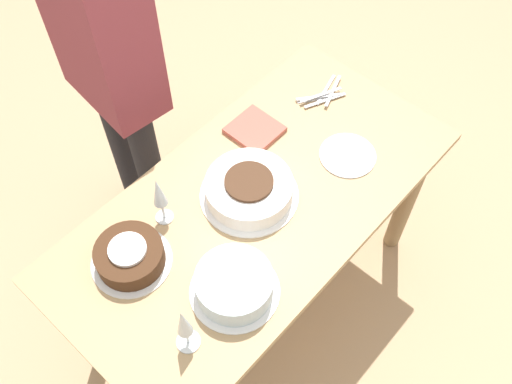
{
  "coord_description": "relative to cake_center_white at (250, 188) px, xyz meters",
  "views": [
    {
      "loc": [
        0.76,
        0.69,
        2.32
      ],
      "look_at": [
        0.0,
        0.0,
        0.81
      ],
      "focal_mm": 40.0,
      "sensor_mm": 36.0,
      "label": 1
    }
  ],
  "objects": [
    {
      "name": "napkin_stack",
      "position": [
        -0.21,
        -0.17,
        -0.03
      ],
      "size": [
        0.16,
        0.17,
        0.02
      ],
      "color": "#B75B4C",
      "rests_on": "dining_table"
    },
    {
      "name": "wine_glass_near",
      "position": [
        0.48,
        0.21,
        0.09
      ],
      "size": [
        0.07,
        0.07,
        0.21
      ],
      "color": "silver",
      "rests_on": "dining_table"
    },
    {
      "name": "wine_glass_far",
      "position": [
        0.25,
        -0.14,
        0.1
      ],
      "size": [
        0.06,
        0.06,
        0.21
      ],
      "color": "silver",
      "rests_on": "dining_table"
    },
    {
      "name": "ground_plane",
      "position": [
        0.0,
        0.03,
        -0.8
      ],
      "size": [
        12.0,
        12.0,
        0.0
      ],
      "primitive_type": "plane",
      "color": "tan"
    },
    {
      "name": "cake_center_white",
      "position": [
        0.0,
        0.0,
        0.0
      ],
      "size": [
        0.33,
        0.33,
        0.09
      ],
      "color": "white",
      "rests_on": "dining_table"
    },
    {
      "name": "cake_back_decorated",
      "position": [
        0.28,
        0.2,
        0.01
      ],
      "size": [
        0.27,
        0.27,
        0.09
      ],
      "color": "white",
      "rests_on": "dining_table"
    },
    {
      "name": "fork_pile",
      "position": [
        -0.51,
        -0.09,
        -0.03
      ],
      "size": [
        0.22,
        0.13,
        0.02
      ],
      "color": "silver",
      "rests_on": "dining_table"
    },
    {
      "name": "person_cutting",
      "position": [
        -0.01,
        -0.68,
        0.13
      ],
      "size": [
        0.26,
        0.42,
        1.55
      ],
      "rotation": [
        0.0,
        0.0,
        1.46
      ],
      "color": "#232328",
      "rests_on": "ground_plane"
    },
    {
      "name": "dining_table",
      "position": [
        0.0,
        0.03,
        -0.18
      ],
      "size": [
        1.41,
        0.71,
        0.76
      ],
      "color": "tan",
      "rests_on": "ground_plane"
    },
    {
      "name": "cake_front_chocolate",
      "position": [
        0.42,
        -0.1,
        -0.0
      ],
      "size": [
        0.25,
        0.25,
        0.08
      ],
      "color": "white",
      "rests_on": "dining_table"
    },
    {
      "name": "dessert_plate_left",
      "position": [
        -0.35,
        0.14,
        -0.03
      ],
      "size": [
        0.2,
        0.2,
        0.01
      ],
      "color": "silver",
      "rests_on": "dining_table"
    }
  ]
}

